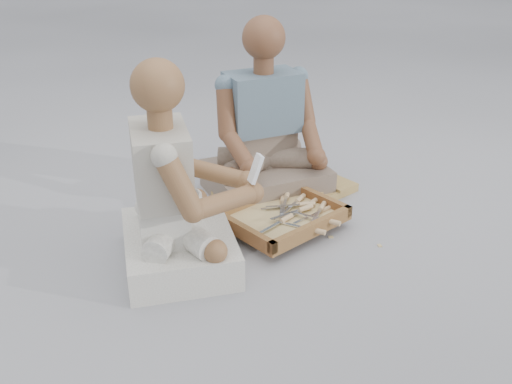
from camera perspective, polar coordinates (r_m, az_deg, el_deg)
name	(u,v)px	position (r m, az deg, el deg)	size (l,w,h in m)	color
ground	(292,283)	(2.14, 3.63, -9.04)	(60.00, 60.00, 0.00)	#A5A5AA
carved_panel	(286,191)	(2.76, 3.01, 0.07)	(0.60, 0.40, 0.04)	#A0813E
tool_tray	(282,217)	(2.45, 2.64, -2.48)	(0.57, 0.52, 0.06)	brown
chisel_0	(327,221)	(2.39, 7.15, -2.86)	(0.16, 0.18, 0.02)	silver
chisel_1	(298,200)	(2.55, 4.23, -0.84)	(0.18, 0.15, 0.02)	silver
chisel_2	(296,205)	(2.54, 4.05, -1.31)	(0.22, 0.04, 0.02)	silver
chisel_3	(282,201)	(2.56, 2.66, -0.95)	(0.11, 0.21, 0.02)	silver
chisel_4	(321,209)	(2.49, 6.51, -1.65)	(0.16, 0.17, 0.02)	silver
chisel_5	(283,220)	(2.39, 2.71, -2.84)	(0.20, 0.12, 0.02)	silver
chisel_6	(302,209)	(2.47, 4.58, -1.74)	(0.22, 0.06, 0.02)	silver
chisel_7	(312,230)	(2.34, 5.65, -3.77)	(0.16, 0.17, 0.02)	silver
chisel_8	(286,197)	(2.58, 3.07, -0.46)	(0.13, 0.20, 0.02)	silver
chisel_9	(302,205)	(2.51, 4.65, -1.27)	(0.22, 0.07, 0.02)	silver
chisel_10	(321,212)	(2.49, 6.48, -1.96)	(0.21, 0.09, 0.02)	silver
chisel_11	(312,203)	(2.55, 5.63, -1.05)	(0.20, 0.13, 0.02)	silver
wood_chip_0	(207,235)	(2.43, -4.87, -4.34)	(0.02, 0.01, 0.00)	#DBC681
wood_chip_1	(239,209)	(2.63, -1.69, -1.75)	(0.02, 0.01, 0.00)	#DBC681
wood_chip_2	(284,240)	(2.39, 2.85, -4.82)	(0.02, 0.01, 0.00)	#DBC681
wood_chip_3	(331,226)	(2.51, 7.49, -3.41)	(0.02, 0.01, 0.00)	#DBC681
wood_chip_4	(247,201)	(2.71, -0.93, -0.91)	(0.02, 0.01, 0.00)	#DBC681
wood_chip_5	(276,192)	(2.80, 2.01, 0.03)	(0.02, 0.01, 0.00)	#DBC681
wood_chip_6	(191,215)	(2.60, -6.48, -2.31)	(0.02, 0.01, 0.00)	#DBC681
wood_chip_7	(331,237)	(2.43, 7.50, -4.49)	(0.02, 0.01, 0.00)	#DBC681
wood_chip_8	(234,210)	(2.63, -2.25, -1.77)	(0.02, 0.01, 0.00)	#DBC681
wood_chip_9	(380,246)	(2.40, 12.27, -5.26)	(0.02, 0.01, 0.00)	#DBC681
craftsman	(175,200)	(2.14, -8.13, -0.77)	(0.56, 0.56, 0.80)	silver
companion	(265,138)	(2.70, 0.94, 5.44)	(0.56, 0.46, 0.84)	#7D685A
mobile_phone	(256,169)	(2.09, -0.03, 2.35)	(0.05, 0.05, 0.11)	white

